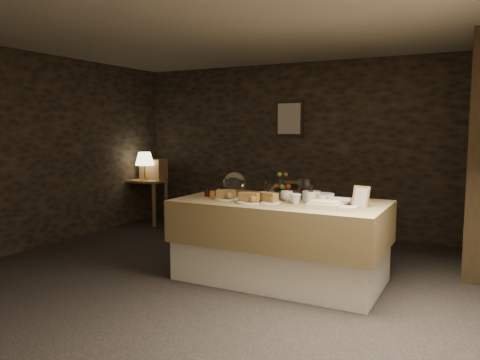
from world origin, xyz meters
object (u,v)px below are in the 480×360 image
at_px(buffet_table, 280,234).
at_px(console_table, 145,187).
at_px(table_lamp, 145,159).
at_px(fruit_stand, 283,186).
at_px(wine_rack, 153,169).
at_px(chair, 287,209).

distance_m(buffet_table, console_table, 3.63).
xyz_separation_m(table_lamp, fruit_stand, (3.06, -1.42, -0.12)).
bearing_deg(wine_rack, fruit_stand, -28.37).
distance_m(buffet_table, wine_rack, 3.69).
distance_m(table_lamp, chair, 2.50).
distance_m(wine_rack, fruit_stand, 3.48).
relative_size(console_table, chair, 1.19).
distance_m(buffet_table, table_lamp, 3.61).
relative_size(console_table, fruit_stand, 2.46).
bearing_deg(fruit_stand, wine_rack, 151.63).
xyz_separation_m(console_table, table_lamp, (0.05, -0.05, 0.48)).
bearing_deg(chair, wine_rack, -171.39).
xyz_separation_m(table_lamp, wine_rack, (0.00, 0.23, -0.18)).
relative_size(chair, fruit_stand, 2.07).
relative_size(console_table, table_lamp, 1.57).
height_order(buffet_table, fruit_stand, fruit_stand).
distance_m(table_lamp, fruit_stand, 3.38).
bearing_deg(fruit_stand, console_table, 154.67).
bearing_deg(console_table, chair, 11.84).
relative_size(table_lamp, wine_rack, 1.12).
height_order(console_table, fruit_stand, fruit_stand).
distance_m(console_table, fruit_stand, 3.46).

